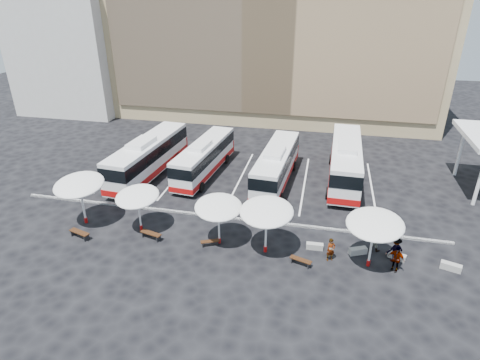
% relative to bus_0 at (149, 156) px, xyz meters
% --- Properties ---
extents(ground, '(120.00, 120.00, 0.00)m').
position_rel_bus_0_xyz_m(ground, '(8.67, -6.78, -1.96)').
color(ground, black).
rests_on(ground, ground).
extents(sandstone_building, '(42.00, 18.25, 29.60)m').
position_rel_bus_0_xyz_m(sandstone_building, '(8.67, 25.09, 10.66)').
color(sandstone_building, tan).
rests_on(sandstone_building, ground).
extents(apartment_block, '(14.00, 14.00, 18.00)m').
position_rel_bus_0_xyz_m(apartment_block, '(-19.33, 21.22, 7.04)').
color(apartment_block, beige).
rests_on(apartment_block, ground).
extents(curb_divider, '(34.00, 0.25, 0.15)m').
position_rel_bus_0_xyz_m(curb_divider, '(8.67, -6.28, -1.89)').
color(curb_divider, black).
rests_on(curb_divider, ground).
extents(bay_lines, '(24.15, 12.00, 0.01)m').
position_rel_bus_0_xyz_m(bay_lines, '(8.67, 1.22, -1.96)').
color(bay_lines, white).
rests_on(bay_lines, ground).
extents(bus_0, '(3.54, 12.28, 3.84)m').
position_rel_bus_0_xyz_m(bus_0, '(0.00, 0.00, 0.00)').
color(bus_0, white).
rests_on(bus_0, ground).
extents(bus_1, '(3.32, 10.97, 3.43)m').
position_rel_bus_0_xyz_m(bus_1, '(5.08, 1.32, -0.21)').
color(bus_1, white).
rests_on(bus_1, ground).
extents(bus_2, '(3.15, 11.36, 3.57)m').
position_rel_bus_0_xyz_m(bus_2, '(12.04, 0.82, -0.14)').
color(bus_2, white).
rests_on(bus_2, ground).
extents(bus_3, '(3.08, 12.37, 3.91)m').
position_rel_bus_0_xyz_m(bus_3, '(18.15, 2.81, 0.03)').
color(bus_3, white).
rests_on(bus_3, ground).
extents(sunshade_0, '(3.75, 3.79, 3.82)m').
position_rel_bus_0_xyz_m(sunshade_0, '(-1.26, -9.20, 1.28)').
color(sunshade_0, white).
rests_on(sunshade_0, ground).
extents(sunshade_1, '(3.49, 3.53, 3.30)m').
position_rel_bus_0_xyz_m(sunshade_1, '(3.32, -9.22, 0.84)').
color(sunshade_1, white).
rests_on(sunshade_1, ground).
extents(sunshade_2, '(4.07, 4.10, 3.41)m').
position_rel_bus_0_xyz_m(sunshade_2, '(9.45, -9.63, 0.93)').
color(sunshade_2, white).
rests_on(sunshade_2, ground).
extents(sunshade_3, '(3.78, 3.83, 3.71)m').
position_rel_bus_0_xyz_m(sunshade_3, '(12.80, -9.97, 1.19)').
color(sunshade_3, white).
rests_on(sunshade_3, ground).
extents(sunshade_4, '(4.53, 4.56, 3.70)m').
position_rel_bus_0_xyz_m(sunshade_4, '(19.57, -10.07, 1.18)').
color(sunshade_4, white).
rests_on(sunshade_4, ground).
extents(wood_bench_0, '(1.74, 0.92, 0.51)m').
position_rel_bus_0_xyz_m(wood_bench_0, '(-0.54, -11.17, -1.57)').
color(wood_bench_0, black).
rests_on(wood_bench_0, ground).
extents(wood_bench_1, '(1.69, 0.84, 0.50)m').
position_rel_bus_0_xyz_m(wood_bench_1, '(4.54, -10.19, -1.58)').
color(wood_bench_1, black).
rests_on(wood_bench_1, ground).
extents(wood_bench_2, '(1.35, 0.85, 0.40)m').
position_rel_bus_0_xyz_m(wood_bench_2, '(8.91, -10.12, -1.65)').
color(wood_bench_2, black).
rests_on(wood_bench_2, ground).
extents(wood_bench_3, '(1.49, 0.83, 0.44)m').
position_rel_bus_0_xyz_m(wood_bench_3, '(15.27, -10.93, -1.62)').
color(wood_bench_3, black).
rests_on(wood_bench_3, ground).
extents(conc_bench_0, '(1.16, 0.43, 0.43)m').
position_rel_bus_0_xyz_m(conc_bench_0, '(16.08, -8.94, -1.75)').
color(conc_bench_0, gray).
rests_on(conc_bench_0, ground).
extents(conc_bench_1, '(1.27, 0.87, 0.46)m').
position_rel_bus_0_xyz_m(conc_bench_1, '(18.97, -8.89, -1.74)').
color(conc_bench_1, gray).
rests_on(conc_bench_1, ground).
extents(conc_bench_2, '(1.19, 0.80, 0.43)m').
position_rel_bus_0_xyz_m(conc_bench_2, '(21.48, -8.92, -1.75)').
color(conc_bench_2, gray).
rests_on(conc_bench_2, ground).
extents(conc_bench_3, '(1.30, 0.78, 0.46)m').
position_rel_bus_0_xyz_m(conc_bench_3, '(24.70, -9.38, -1.73)').
color(conc_bench_3, gray).
rests_on(conc_bench_3, ground).
extents(passenger_0, '(0.72, 0.64, 1.64)m').
position_rel_bus_0_xyz_m(passenger_0, '(17.12, -9.99, -1.14)').
color(passenger_0, black).
rests_on(passenger_0, ground).
extents(passenger_1, '(1.02, 1.00, 1.65)m').
position_rel_bus_0_xyz_m(passenger_1, '(20.15, -8.10, -1.14)').
color(passenger_1, black).
rests_on(passenger_1, ground).
extents(passenger_2, '(1.15, 0.87, 1.82)m').
position_rel_bus_0_xyz_m(passenger_2, '(21.15, -10.23, -1.06)').
color(passenger_2, black).
rests_on(passenger_2, ground).
extents(passenger_3, '(1.37, 1.12, 1.84)m').
position_rel_bus_0_xyz_m(passenger_3, '(21.20, -9.18, -1.04)').
color(passenger_3, black).
rests_on(passenger_3, ground).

